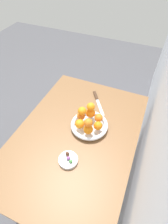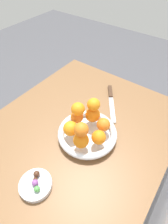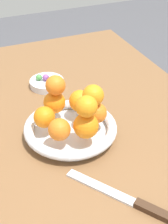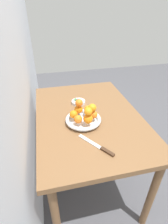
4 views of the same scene
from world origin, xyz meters
name	(u,v)px [view 3 (image 3 of 4)]	position (x,y,z in m)	size (l,w,h in m)	color
dining_table	(78,137)	(0.00, 0.00, 0.65)	(1.10, 0.76, 0.74)	brown
fruit_bowl	(70,129)	(-0.09, 0.06, 0.76)	(0.25, 0.25, 0.04)	silver
candy_dish	(47,83)	(0.18, 0.04, 0.75)	(0.11, 0.11, 0.02)	silver
orange_0	(54,102)	(-0.02, 0.08, 0.81)	(0.06, 0.06, 0.06)	orange
orange_1	(44,117)	(-0.07, 0.12, 0.81)	(0.06, 0.06, 0.06)	orange
orange_2	(59,130)	(-0.14, 0.10, 0.81)	(0.06, 0.06, 0.06)	orange
orange_3	(86,126)	(-0.15, 0.04, 0.81)	(0.06, 0.06, 0.06)	orange
orange_4	(97,113)	(-0.11, -0.01, 0.81)	(0.05, 0.05, 0.05)	orange
orange_5	(80,101)	(-0.04, 0.01, 0.81)	(0.06, 0.06, 0.06)	orange
orange_6	(87,106)	(-0.15, 0.04, 0.87)	(0.05, 0.05, 0.05)	orange
orange_7	(95,95)	(-0.10, 0.00, 0.86)	(0.06, 0.06, 0.06)	orange
orange_8	(55,85)	(-0.03, 0.07, 0.87)	(0.05, 0.05, 0.05)	orange
candy_ball_0	(53,80)	(0.16, 0.02, 0.77)	(0.02, 0.02, 0.02)	#472819
candy_ball_1	(46,78)	(0.19, 0.04, 0.77)	(0.02, 0.02, 0.02)	#4C9947
candy_ball_2	(46,77)	(0.18, 0.04, 0.77)	(0.02, 0.02, 0.02)	#8C4C99
candy_ball_3	(39,77)	(0.19, 0.06, 0.77)	(0.02, 0.02, 0.02)	#4C9947
candy_ball_4	(50,79)	(0.18, 0.03, 0.77)	(0.01, 0.01, 0.01)	#472819
knife	(128,200)	(-0.35, 0.02, 0.75)	(0.23, 0.16, 0.01)	#3F2819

